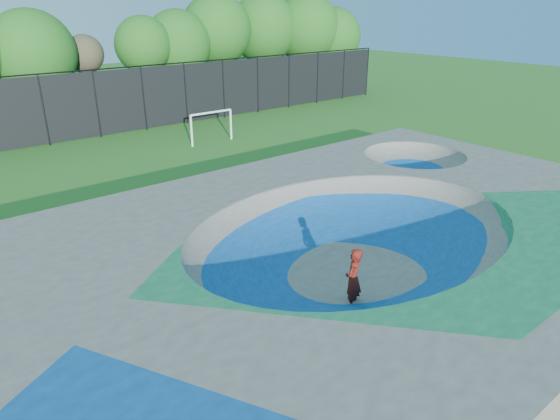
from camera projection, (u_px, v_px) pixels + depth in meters
The scene contains 7 objects.
ground at pixel (353, 268), 15.49m from camera, with size 120.00×120.00×0.00m, color #28651C.
skate_deck at pixel (355, 246), 15.20m from camera, with size 22.00×14.00×1.50m, color gray.
skater at pixel (353, 279), 13.12m from camera, with size 0.64×0.42×1.76m, color red.
skateboard at pixel (351, 307), 13.45m from camera, with size 0.78×0.22×0.05m, color black.
soccer_goal at pixel (211, 121), 28.83m from camera, with size 2.79×0.12×1.84m.
fence at pixel (96, 103), 29.73m from camera, with size 48.09×0.09×4.04m.
treeline at pixel (100, 43), 33.81m from camera, with size 52.21×7.76×8.48m.
Camera 1 is at (-10.35, -9.13, 7.60)m, focal length 32.00 mm.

